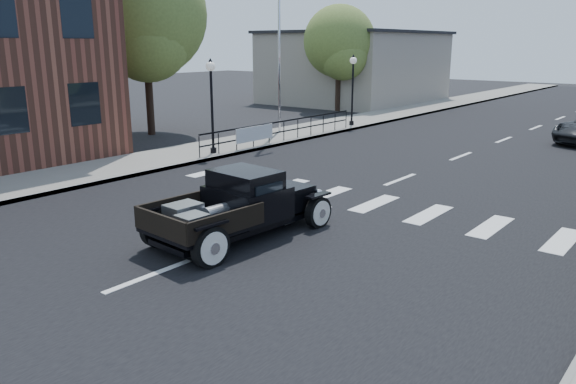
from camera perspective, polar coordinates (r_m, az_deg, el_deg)
The scene contains 12 objects.
ground at distance 12.93m, azimuth -3.34°, elevation -4.49°, with size 120.00×120.00×0.00m, color black.
road at distance 25.75m, azimuth 19.67°, elevation 4.42°, with size 14.00×80.00×0.02m, color black.
road_markings at distance 21.16m, azimuth 15.11°, elevation 2.65°, with size 12.00×60.00×0.06m, color silver, non-canonical shape.
sidewalk_left at distance 29.57m, azimuth 3.93°, elevation 6.61°, with size 3.00×80.00×0.15m, color gray.
low_building_left at distance 43.74m, azimuth 6.84°, elevation 12.38°, with size 10.00×12.00×5.00m, color #A39989.
railing at distance 24.81m, azimuth -0.42°, elevation 6.42°, with size 0.08×10.00×1.00m, color black, non-canonical shape.
banner at distance 23.29m, azimuth -3.39°, elevation 5.34°, with size 0.04×2.20×0.60m, color silver, non-canonical shape.
lamp_post_b at distance 21.94m, azimuth -7.74°, elevation 8.61°, with size 0.36×0.36×3.61m, color black, non-canonical shape.
lamp_post_c at distance 29.69m, azimuth 6.57°, elevation 10.23°, with size 0.36×0.36×3.61m, color black, non-canonical shape.
big_tree_near at distance 27.99m, azimuth -14.21°, elevation 14.32°, with size 5.78×5.78×8.49m, color #576C2E, non-canonical shape.
big_tree_far at distance 37.32m, azimuth 5.18°, elevation 13.36°, with size 4.59×4.59×6.74m, color #576C2E, non-canonical shape.
hotrod_pickup at distance 12.59m, azimuth -4.98°, elevation -1.28°, with size 2.12×4.55×1.58m, color black, non-canonical shape.
Camera 1 is at (8.21, -9.03, 4.26)m, focal length 35.00 mm.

